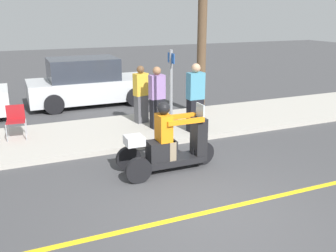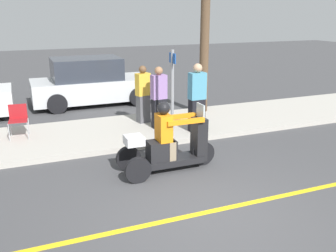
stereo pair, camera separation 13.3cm
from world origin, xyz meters
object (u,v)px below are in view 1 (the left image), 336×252
object	(u,v)px
spectator_near_curb	(195,99)
tree_trunk	(201,55)
parked_car_lot_left	(88,83)
street_sign	(171,91)
spectator_mid_group	(157,99)
motorcycle_trike	(169,146)
folding_chair_curbside	(16,118)
spectator_end_of_line	(141,96)

from	to	relation	value
spectator_near_curb	tree_trunk	size ratio (longest dim) A/B	0.51
parked_car_lot_left	street_sign	world-z (taller)	street_sign
spectator_mid_group	parked_car_lot_left	xyz separation A→B (m)	(-1.07, 3.98, -0.16)
motorcycle_trike	parked_car_lot_left	size ratio (longest dim) A/B	0.49
folding_chair_curbside	tree_trunk	distance (m)	5.70
motorcycle_trike	folding_chair_curbside	xyz separation A→B (m)	(-2.83, 3.16, 0.09)
tree_trunk	spectator_near_curb	bearing A→B (deg)	-121.61
spectator_mid_group	spectator_end_of_line	world-z (taller)	spectator_mid_group
spectator_end_of_line	spectator_near_curb	distance (m)	1.69
spectator_mid_group	street_sign	distance (m)	0.99
spectator_mid_group	folding_chair_curbside	bearing A→B (deg)	169.96
spectator_mid_group	tree_trunk	world-z (taller)	tree_trunk
spectator_end_of_line	tree_trunk	world-z (taller)	tree_trunk
spectator_mid_group	spectator_end_of_line	distance (m)	0.71
motorcycle_trike	spectator_mid_group	bearing A→B (deg)	73.69
spectator_end_of_line	spectator_near_curb	bearing A→B (deg)	-51.90
spectator_mid_group	parked_car_lot_left	world-z (taller)	spectator_mid_group
spectator_end_of_line	street_sign	bearing A→B (deg)	-81.55
spectator_near_curb	folding_chair_curbside	size ratio (longest dim) A/B	2.20
motorcycle_trike	spectator_end_of_line	xyz separation A→B (m)	(0.52, 3.20, 0.37)
spectator_mid_group	spectator_near_curb	distance (m)	1.05
spectator_end_of_line	folding_chair_curbside	bearing A→B (deg)	-179.27
tree_trunk	street_sign	world-z (taller)	tree_trunk
motorcycle_trike	tree_trunk	world-z (taller)	tree_trunk
folding_chair_curbside	spectator_mid_group	bearing A→B (deg)	-10.04
spectator_near_curb	parked_car_lot_left	xyz separation A→B (m)	(-1.88, 4.63, -0.22)
folding_chair_curbside	spectator_near_curb	bearing A→B (deg)	-16.33
spectator_near_curb	spectator_end_of_line	bearing A→B (deg)	128.10
spectator_end_of_line	tree_trunk	size ratio (longest dim) A/B	0.46
spectator_end_of_line	folding_chair_curbside	world-z (taller)	spectator_end_of_line
motorcycle_trike	folding_chair_curbside	world-z (taller)	motorcycle_trike
spectator_end_of_line	parked_car_lot_left	world-z (taller)	spectator_end_of_line
spectator_near_curb	parked_car_lot_left	distance (m)	5.00
tree_trunk	folding_chair_curbside	bearing A→B (deg)	-174.20
folding_chair_curbside	parked_car_lot_left	size ratio (longest dim) A/B	0.19
motorcycle_trike	tree_trunk	distance (m)	4.79
spectator_near_curb	street_sign	world-z (taller)	street_sign
street_sign	motorcycle_trike	bearing A→B (deg)	-114.92
folding_chair_curbside	spectator_end_of_line	bearing A→B (deg)	0.73
parked_car_lot_left	street_sign	xyz separation A→B (m)	(1.08, -4.89, 0.55)
motorcycle_trike	parked_car_lot_left	xyz separation A→B (m)	(-0.33, 6.50, 0.23)
spectator_near_curb	folding_chair_curbside	distance (m)	4.59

